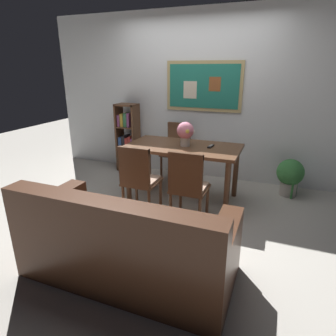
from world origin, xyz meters
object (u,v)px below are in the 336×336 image
(dining_chair_near_left, at_px, (139,176))
(potted_ivy, at_px, (290,175))
(leather_couch, at_px, (125,245))
(bookshelf, at_px, (128,141))
(dining_chair_near_right, at_px, (188,183))
(flower_vase, at_px, (185,132))
(dining_chair_far_left, at_px, (177,147))
(tv_remote, at_px, (211,146))
(dining_table, at_px, (183,153))

(dining_chair_near_left, bearing_deg, potted_ivy, 39.27)
(leather_couch, xyz_separation_m, bookshelf, (-1.36, 2.52, 0.22))
(dining_chair_near_right, bearing_deg, flower_vase, 110.87)
(dining_chair_near_left, xyz_separation_m, dining_chair_far_left, (-0.04, 1.43, 0.00))
(dining_chair_near_left, bearing_deg, dining_chair_near_right, 1.05)
(dining_chair_near_left, xyz_separation_m, potted_ivy, (1.69, 1.38, -0.24))
(dining_chair_far_left, bearing_deg, flower_vase, -62.18)
(dining_chair_near_right, relative_size, flower_vase, 2.84)
(flower_vase, bearing_deg, tv_remote, 10.88)
(potted_ivy, bearing_deg, dining_table, -154.91)
(dining_chair_far_left, bearing_deg, bookshelf, 174.46)
(dining_chair_near_left, height_order, bookshelf, bookshelf)
(bookshelf, distance_m, potted_ivy, 2.69)
(dining_chair_near_left, relative_size, bookshelf, 0.78)
(leather_couch, distance_m, tv_remote, 1.87)
(flower_vase, relative_size, tv_remote, 2.01)
(dining_table, distance_m, potted_ivy, 1.57)
(dining_chair_near_right, xyz_separation_m, leather_couch, (-0.23, -1.01, -0.23))
(tv_remote, bearing_deg, bookshelf, 156.14)
(potted_ivy, xyz_separation_m, tv_remote, (-1.03, -0.58, 0.47))
(dining_table, relative_size, potted_ivy, 2.47)
(dining_table, relative_size, leather_couch, 0.83)
(flower_vase, height_order, tv_remote, flower_vase)
(flower_vase, bearing_deg, dining_chair_far_left, 117.82)
(dining_table, xyz_separation_m, potted_ivy, (1.39, 0.65, -0.35))
(dining_chair_near_right, xyz_separation_m, flower_vase, (-0.27, 0.72, 0.41))
(dining_chair_far_left, distance_m, leather_couch, 2.47)
(dining_chair_near_right, relative_size, leather_couch, 0.51)
(dining_chair_near_right, distance_m, dining_chair_near_left, 0.60)
(flower_vase, bearing_deg, dining_table, -177.07)
(dining_table, bearing_deg, dining_chair_near_right, -67.16)
(dining_chair_near_left, xyz_separation_m, leather_couch, (0.37, -0.99, -0.23))
(tv_remote, bearing_deg, flower_vase, -169.12)
(dining_chair_near_right, relative_size, bookshelf, 0.78)
(dining_chair_far_left, bearing_deg, leather_couch, -80.32)
(dining_chair_near_left, height_order, potted_ivy, dining_chair_near_left)
(dining_chair_far_left, distance_m, bookshelf, 0.95)
(dining_chair_near_left, bearing_deg, bookshelf, 122.89)
(dining_chair_far_left, height_order, potted_ivy, dining_chair_far_left)
(dining_chair_near_right, height_order, leather_couch, dining_chair_near_right)
(dining_chair_near_left, height_order, flower_vase, flower_vase)
(dining_chair_near_right, xyz_separation_m, dining_chair_far_left, (-0.64, 1.42, 0.00))
(bookshelf, relative_size, potted_ivy, 1.92)
(dining_table, relative_size, dining_chair_near_right, 1.65)
(dining_table, height_order, flower_vase, flower_vase)
(dining_chair_near_right, height_order, flower_vase, flower_vase)
(tv_remote, bearing_deg, leather_couch, -99.14)
(dining_table, distance_m, dining_chair_near_right, 0.79)
(flower_vase, distance_m, tv_remote, 0.38)
(dining_chair_near_right, distance_m, leather_couch, 1.06)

